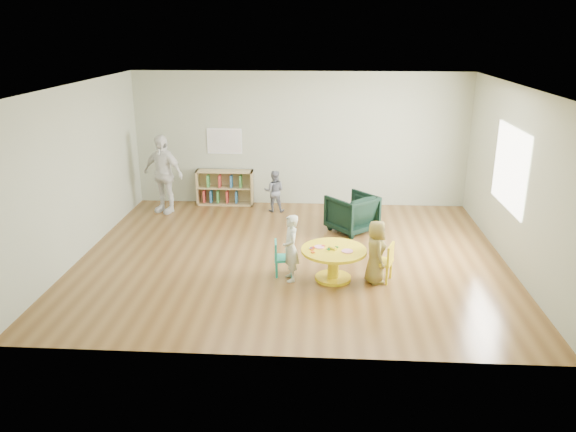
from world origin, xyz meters
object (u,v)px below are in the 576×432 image
(activity_table, at_px, (334,258))
(bookshelf, at_px, (225,188))
(kid_chair_right, at_px, (384,261))
(kid_chair_left, at_px, (281,257))
(adult_caretaker, at_px, (163,174))
(armchair, at_px, (352,213))
(child_left, at_px, (291,248))
(child_right, at_px, (376,252))
(toddler, at_px, (274,191))

(activity_table, relative_size, bookshelf, 0.82)
(activity_table, relative_size, kid_chair_right, 1.65)
(kid_chair_left, bearing_deg, adult_caretaker, -144.43)
(armchair, relative_size, child_left, 0.76)
(kid_chair_left, bearing_deg, armchair, 144.29)
(armchair, distance_m, child_right, 2.22)
(activity_table, height_order, child_right, child_right)
(activity_table, height_order, bookshelf, bookshelf)
(child_left, bearing_deg, armchair, 140.46)
(child_right, bearing_deg, activity_table, 75.28)
(armchair, xyz_separation_m, child_left, (-1.01, -2.21, 0.16))
(kid_chair_left, xyz_separation_m, adult_caretaker, (-2.65, 2.98, 0.51))
(bookshelf, distance_m, toddler, 1.20)
(activity_table, relative_size, kid_chair_left, 1.79)
(kid_chair_right, height_order, armchair, armchair)
(kid_chair_left, height_order, armchair, armchair)
(kid_chair_left, height_order, adult_caretaker, adult_caretaker)
(armchair, relative_size, child_right, 0.81)
(child_left, height_order, toddler, child_left)
(child_right, bearing_deg, kid_chair_right, -82.18)
(child_left, distance_m, adult_caretaker, 4.22)
(kid_chair_right, bearing_deg, bookshelf, 59.04)
(kid_chair_left, xyz_separation_m, toddler, (-0.38, 3.14, 0.14))
(kid_chair_left, bearing_deg, child_left, 36.59)
(kid_chair_left, xyz_separation_m, armchair, (1.17, 2.04, 0.06))
(kid_chair_left, distance_m, armchair, 2.35)
(armchair, bearing_deg, adult_caretaker, -55.00)
(kid_chair_left, bearing_deg, kid_chair_right, 79.81)
(child_left, distance_m, child_right, 1.26)
(kid_chair_right, bearing_deg, activity_table, 109.63)
(child_left, bearing_deg, kid_chair_left, -152.30)
(activity_table, height_order, adult_caretaker, adult_caretaker)
(toddler, bearing_deg, kid_chair_left, 97.43)
(activity_table, xyz_separation_m, child_right, (0.62, -0.04, 0.14))
(toddler, bearing_deg, child_right, 119.07)
(armchair, xyz_separation_m, child_right, (0.25, -2.20, 0.13))
(toddler, relative_size, adult_caretaker, 0.54)
(armchair, bearing_deg, child_left, 24.21)
(kid_chair_left, distance_m, adult_caretaker, 4.02)
(child_right, relative_size, toddler, 1.12)
(kid_chair_left, distance_m, toddler, 3.17)
(activity_table, xyz_separation_m, kid_chair_left, (-0.80, 0.11, -0.05))
(child_left, bearing_deg, activity_table, 79.68)
(activity_table, distance_m, bookshelf, 4.35)
(child_right, height_order, adult_caretaker, adult_caretaker)
(bookshelf, xyz_separation_m, armchair, (2.66, -1.54, -0.01))
(kid_chair_left, height_order, toddler, toddler)
(kid_chair_right, xyz_separation_m, child_left, (-1.40, -0.05, 0.19))
(activity_table, distance_m, armchair, 2.19)
(activity_table, relative_size, child_left, 0.96)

